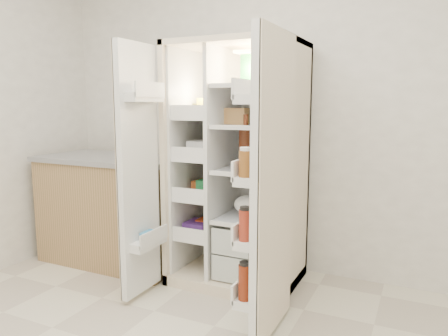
% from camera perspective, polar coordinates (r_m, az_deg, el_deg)
% --- Properties ---
extents(wall_back, '(4.00, 0.02, 2.70)m').
position_cam_1_polar(wall_back, '(3.46, 7.03, 8.45)').
color(wall_back, white).
rests_on(wall_back, floor).
extents(refrigerator, '(0.92, 0.70, 1.80)m').
position_cam_1_polar(refrigerator, '(3.25, 2.48, -2.25)').
color(refrigerator, beige).
rests_on(refrigerator, floor).
extents(freezer_door, '(0.15, 0.40, 1.72)m').
position_cam_1_polar(freezer_door, '(2.96, -11.39, -0.59)').
color(freezer_door, silver).
rests_on(freezer_door, floor).
extents(fridge_door, '(0.17, 0.58, 1.72)m').
position_cam_1_polar(fridge_door, '(2.43, 6.18, -3.14)').
color(fridge_door, silver).
rests_on(fridge_door, floor).
extents(kitchen_counter, '(1.26, 0.67, 0.92)m').
position_cam_1_polar(kitchen_counter, '(3.79, -14.44, -5.32)').
color(kitchen_counter, '#A57D52').
rests_on(kitchen_counter, floor).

